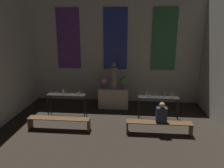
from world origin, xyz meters
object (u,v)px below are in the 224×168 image
altar (114,98)px  candle_rack_left (66,97)px  flower_vase_right (123,82)px  flower_vase_left (104,81)px  person_seated (162,114)px  candle_rack_right (158,100)px  statue (114,76)px  pew_back_right (159,125)px  pew_back_left (59,121)px

altar → candle_rack_left: (-1.86, -1.04, 0.31)m
flower_vase_right → flower_vase_left: bearing=180.0°
flower_vase_left → candle_rack_left: (-1.43, -1.04, -0.45)m
altar → candle_rack_left: candle_rack_left is taller
flower_vase_left → person_seated: (2.26, -2.36, -0.47)m
altar → candle_rack_right: candle_rack_right is taller
statue → flower_vase_left: size_ratio=2.27×
pew_back_right → statue: bearing=126.7°
flower_vase_left → candle_rack_right: flower_vase_left is taller
person_seated → flower_vase_left: bearing=133.7°
pew_back_left → flower_vase_left: bearing=60.6°
flower_vase_left → pew_back_right: 3.35m
candle_rack_left → candle_rack_right: bearing=-0.0°
person_seated → candle_rack_right: bearing=88.6°
candle_rack_left → flower_vase_right: bearing=24.4°
statue → candle_rack_right: size_ratio=0.74×
statue → pew_back_right: (1.76, -2.36, -1.11)m
altar → pew_back_left: size_ratio=0.60×
altar → pew_back_right: size_ratio=0.60×
altar → pew_back_left: 2.95m
flower_vase_right → pew_back_left: 3.35m
flower_vase_right → person_seated: 2.79m
flower_vase_right → person_seated: size_ratio=0.72×
person_seated → flower_vase_right: bearing=120.6°
flower_vase_right → candle_rack_left: 2.56m
flower_vase_left → pew_back_left: 2.86m
pew_back_left → statue: bearing=53.3°
candle_rack_left → candle_rack_right: (3.73, -0.00, 0.00)m
flower_vase_right → pew_back_left: bearing=-132.9°
altar → person_seated: 3.00m
flower_vase_left → flower_vase_right: 0.86m
candle_rack_right → pew_back_right: candle_rack_right is taller
flower_vase_left → pew_back_left: bearing=-119.4°
statue → altar: bearing=0.0°
altar → pew_back_right: altar is taller
candle_rack_right → flower_vase_right: bearing=144.0°
flower_vase_left → person_seated: 3.30m
pew_back_right → flower_vase_left: bearing=132.9°
statue → flower_vase_right: bearing=-0.0°
statue → candle_rack_left: size_ratio=0.74×
flower_vase_left → candle_rack_right: (2.29, -1.04, -0.45)m
candle_rack_left → statue: bearing=29.2°
candle_rack_left → candle_rack_right: 3.73m
flower_vase_right → pew_back_right: (1.33, -2.36, -0.89)m
flower_vase_right → candle_rack_left: size_ratio=0.33×
flower_vase_right → pew_back_right: 2.86m
flower_vase_right → pew_back_right: bearing=-60.6°
statue → flower_vase_left: statue is taller
pew_back_right → person_seated: size_ratio=3.11×
pew_back_left → altar: bearing=53.3°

